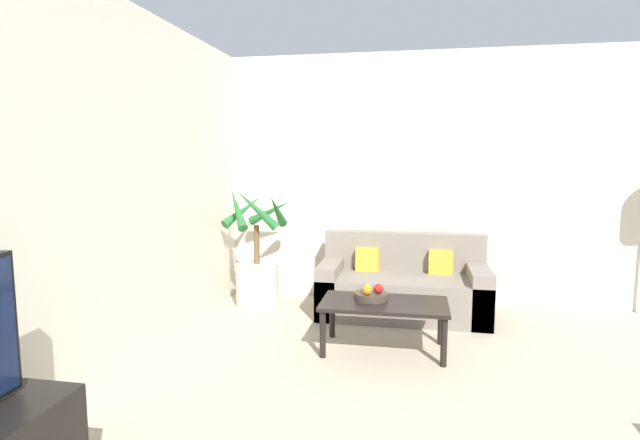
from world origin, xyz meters
TOP-DOWN VIEW (x-y plane):
  - wall_back at (0.00, 5.84)m, footprint 8.79×0.06m
  - wall_left at (-3.62, 2.90)m, footprint 0.06×7.41m
  - potted_palm at (-3.17, 5.30)m, footprint 0.74×0.73m
  - sofa_loveseat at (-1.64, 5.29)m, footprint 1.66×0.78m
  - coffee_table at (-1.77, 4.28)m, footprint 1.02×0.56m
  - fruit_bowl at (-1.88, 4.34)m, footprint 0.28×0.28m
  - apple_red at (-1.82, 4.33)m, footprint 0.08×0.08m
  - apple_green at (-1.91, 4.38)m, footprint 0.06×0.06m
  - orange_fruit at (-1.90, 4.26)m, footprint 0.08×0.08m

SIDE VIEW (x-z plane):
  - sofa_loveseat at x=-1.64m, z-range -0.13..0.67m
  - coffee_table at x=-1.77m, z-range 0.15..0.56m
  - potted_palm at x=-3.17m, z-range -0.23..1.06m
  - fruit_bowl at x=-1.88m, z-range 0.41..0.47m
  - apple_green at x=-1.91m, z-range 0.47..0.53m
  - apple_red at x=-1.82m, z-range 0.47..0.55m
  - orange_fruit at x=-1.90m, z-range 0.47..0.55m
  - wall_back at x=0.00m, z-range 0.00..2.70m
  - wall_left at x=-3.62m, z-range 0.00..2.70m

